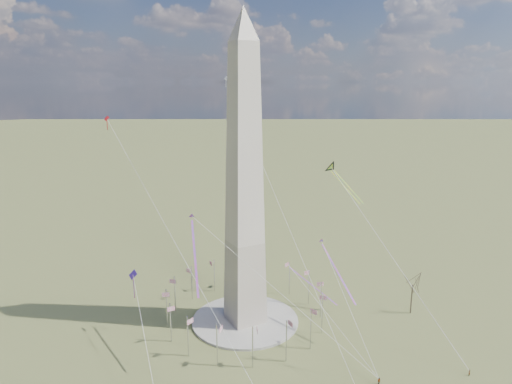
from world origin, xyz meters
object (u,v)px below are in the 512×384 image
tree_near (413,283)px  kite_delta_black (333,170)px  washington_monument (244,184)px  person_east (469,373)px

tree_near → kite_delta_black: size_ratio=0.94×
washington_monument → kite_delta_black: size_ratio=5.86×
washington_monument → person_east: bearing=-53.7°
tree_near → kite_delta_black: (-12.35, 30.92, 35.88)m
washington_monument → tree_near: bearing=-22.9°
tree_near → person_east: bearing=-111.0°
washington_monument → person_east: washington_monument is taller
person_east → kite_delta_black: size_ratio=0.11×
person_east → kite_delta_black: kite_delta_black is taller
washington_monument → person_east: size_ratio=54.41×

